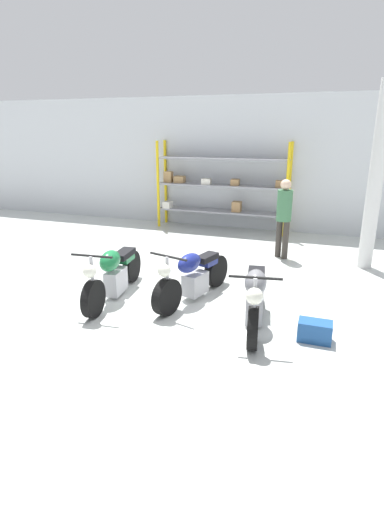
% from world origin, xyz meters
% --- Properties ---
extents(ground_plane, '(30.00, 30.00, 0.00)m').
position_xyz_m(ground_plane, '(0.00, 0.00, 0.00)').
color(ground_plane, silver).
extents(back_wall, '(30.00, 0.08, 3.60)m').
position_xyz_m(back_wall, '(0.00, 5.54, 1.80)').
color(back_wall, silver).
rests_on(back_wall, ground_plane).
extents(shelving_rack, '(3.68, 0.63, 2.42)m').
position_xyz_m(shelving_rack, '(-0.87, 5.17, 1.21)').
color(shelving_rack, yellow).
rests_on(shelving_rack, ground_plane).
extents(support_pillar, '(0.28, 0.28, 3.60)m').
position_xyz_m(support_pillar, '(2.87, 2.95, 1.80)').
color(support_pillar, silver).
rests_on(support_pillar, ground_plane).
extents(motorcycle_green, '(0.65, 2.11, 0.96)m').
position_xyz_m(motorcycle_green, '(-1.20, -0.11, 0.43)').
color(motorcycle_green, black).
rests_on(motorcycle_green, ground_plane).
extents(motorcycle_blue, '(0.84, 1.97, 0.94)m').
position_xyz_m(motorcycle_blue, '(0.07, 0.24, 0.40)').
color(motorcycle_blue, black).
rests_on(motorcycle_blue, ground_plane).
extents(motorcycle_grey, '(0.67, 2.00, 0.97)m').
position_xyz_m(motorcycle_grey, '(1.20, -0.29, 0.42)').
color(motorcycle_grey, black).
rests_on(motorcycle_grey, ground_plane).
extents(person_browsing, '(0.44, 0.44, 1.72)m').
position_xyz_m(person_browsing, '(1.17, 3.03, 1.01)').
color(person_browsing, '#38332D').
rests_on(person_browsing, ground_plane).
extents(toolbox, '(0.44, 0.26, 0.28)m').
position_xyz_m(toolbox, '(2.06, -0.53, 0.14)').
color(toolbox, '#1E4C8C').
rests_on(toolbox, ground_plane).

